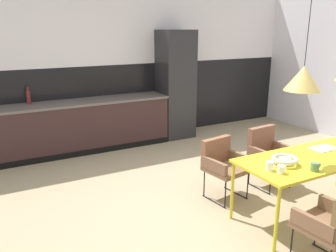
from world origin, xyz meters
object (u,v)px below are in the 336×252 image
at_px(armchair_corner_seat, 267,150).
at_px(refrigerator_column, 175,85).
at_px(open_book, 323,148).
at_px(mug_dark_espresso, 270,166).
at_px(fruit_bowl, 285,160).
at_px(dining_table, 317,159).
at_px(pendant_lamp_over_table_near, 303,78).
at_px(armchair_by_stool, 222,161).
at_px(mug_white_ceramic, 281,169).
at_px(armchair_head_of_table, 335,220).
at_px(bottle_wine_green, 28,97).
at_px(mug_glass_clear, 315,167).

bearing_deg(armchair_corner_seat, refrigerator_column, -94.44).
distance_m(open_book, mug_dark_espresso, 1.06).
bearing_deg(fruit_bowl, mug_dark_espresso, -169.25).
xyz_separation_m(fruit_bowl, open_book, (0.79, 0.14, -0.05)).
bearing_deg(dining_table, pendant_lamp_over_table_near, -178.51).
xyz_separation_m(dining_table, open_book, (0.26, 0.14, 0.05)).
bearing_deg(refrigerator_column, armchair_by_stool, -105.77).
bearing_deg(fruit_bowl, armchair_by_stool, 100.69).
xyz_separation_m(armchair_corner_seat, mug_white_ceramic, (-0.81, -1.04, 0.26)).
height_order(dining_table, mug_white_ceramic, mug_white_ceramic).
bearing_deg(pendant_lamp_over_table_near, mug_white_ceramic, -156.21).
bearing_deg(pendant_lamp_over_table_near, mug_dark_espresso, -173.38).
bearing_deg(armchair_head_of_table, pendant_lamp_over_table_near, 62.92).
bearing_deg(pendant_lamp_over_table_near, open_book, 12.72).
distance_m(refrigerator_column, armchair_head_of_table, 4.31).
bearing_deg(mug_white_ceramic, open_book, 16.77).
height_order(bottle_wine_green, pendant_lamp_over_table_near, pendant_lamp_over_table_near).
bearing_deg(mug_glass_clear, fruit_bowl, 118.20).
relative_size(mug_glass_clear, bottle_wine_green, 0.44).
bearing_deg(armchair_corner_seat, armchair_by_stool, -4.16).
xyz_separation_m(refrigerator_column, bottle_wine_green, (-2.71, 0.16, -0.03)).
relative_size(refrigerator_column, fruit_bowl, 7.44).
xyz_separation_m(dining_table, armchair_by_stool, (-0.69, 0.86, -0.19)).
distance_m(armchair_head_of_table, open_book, 1.30).
height_order(armchair_by_stool, pendant_lamp_over_table_near, pendant_lamp_over_table_near).
distance_m(armchair_by_stool, pendant_lamp_over_table_near, 1.47).
xyz_separation_m(armchair_corner_seat, mug_glass_clear, (-0.45, -1.15, 0.26)).
bearing_deg(refrigerator_column, mug_dark_espresso, -103.25).
relative_size(refrigerator_column, mug_white_ceramic, 18.11).
bearing_deg(open_book, mug_glass_clear, -147.26).
relative_size(armchair_by_stool, bottle_wine_green, 2.63).
relative_size(refrigerator_column, mug_glass_clear, 16.24).
bearing_deg(bottle_wine_green, mug_dark_espresso, -62.85).
bearing_deg(refrigerator_column, armchair_corner_seat, -89.35).
bearing_deg(mug_dark_espresso, open_book, 10.41).
distance_m(armchair_by_stool, mug_dark_espresso, 0.97).
xyz_separation_m(armchair_corner_seat, bottle_wine_green, (-2.74, 2.74, 0.51)).
xyz_separation_m(armchair_head_of_table, fruit_bowl, (0.12, 0.75, 0.29)).
bearing_deg(open_book, armchair_head_of_table, -135.45).
relative_size(dining_table, fruit_bowl, 6.82).
distance_m(refrigerator_column, mug_dark_espresso, 3.62).
bearing_deg(mug_glass_clear, mug_white_ceramic, 162.22).
bearing_deg(mug_white_ceramic, armchair_head_of_table, -82.08).
xyz_separation_m(dining_table, mug_glass_clear, (-0.38, -0.28, 0.09)).
xyz_separation_m(mug_glass_clear, pendant_lamp_over_table_near, (-0.00, 0.27, 0.87)).
relative_size(mug_glass_clear, pendant_lamp_over_table_near, 0.10).
relative_size(refrigerator_column, open_book, 6.66).
xyz_separation_m(armchair_corner_seat, pendant_lamp_over_table_near, (-0.46, -0.88, 1.13)).
relative_size(armchair_corner_seat, open_book, 2.59).
distance_m(dining_table, armchair_by_stool, 1.12).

